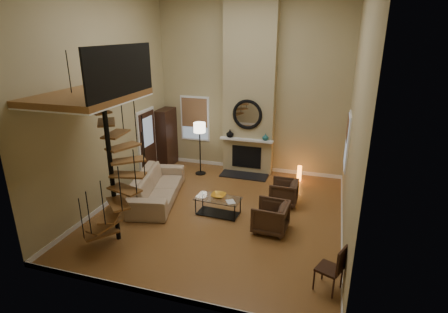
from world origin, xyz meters
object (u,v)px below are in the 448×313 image
(armchair_near, at_px, (286,192))
(accent_lamp, at_px, (299,173))
(sofa, at_px, (157,186))
(side_chair, at_px, (334,267))
(armchair_far, at_px, (274,218))
(hutch, at_px, (167,138))
(floor_lamp, at_px, (200,132))
(coffee_table, at_px, (218,204))

(armchair_near, height_order, accent_lamp, armchair_near)
(sofa, distance_m, side_chair, 5.28)
(armchair_near, distance_m, armchair_far, 1.44)
(hutch, distance_m, armchair_near, 4.76)
(floor_lamp, xyz_separation_m, accent_lamp, (3.12, 0.35, -1.16))
(side_chair, bearing_deg, coffee_table, 143.18)
(sofa, bearing_deg, hutch, 6.62)
(armchair_far, bearing_deg, coffee_table, -101.55)
(hutch, height_order, side_chair, hutch)
(floor_lamp, height_order, side_chair, floor_lamp)
(armchair_far, bearing_deg, sofa, -98.72)
(sofa, distance_m, floor_lamp, 2.38)
(armchair_near, xyz_separation_m, floor_lamp, (-2.96, 1.38, 1.06))
(armchair_near, distance_m, accent_lamp, 1.74)
(armchair_near, relative_size, side_chair, 0.78)
(coffee_table, relative_size, floor_lamp, 0.69)
(sofa, bearing_deg, coffee_table, -112.80)
(coffee_table, xyz_separation_m, accent_lamp, (1.73, 2.77, -0.03))
(hutch, xyz_separation_m, floor_lamp, (1.39, -0.48, 0.46))
(floor_lamp, xyz_separation_m, side_chair, (4.22, -4.54, -0.89))
(coffee_table, bearing_deg, armchair_far, -14.92)
(coffee_table, bearing_deg, hutch, 133.77)
(hutch, distance_m, floor_lamp, 1.54)
(hutch, bearing_deg, coffee_table, -46.23)
(sofa, distance_m, armchair_far, 3.41)
(coffee_table, bearing_deg, side_chair, -36.82)
(armchair_far, relative_size, side_chair, 0.85)
(hutch, xyz_separation_m, armchair_near, (4.34, -1.86, -0.60))
(accent_lamp, bearing_deg, armchair_far, -94.71)
(coffee_table, height_order, side_chair, side_chair)
(floor_lamp, distance_m, side_chair, 6.26)
(coffee_table, relative_size, accent_lamp, 2.42)
(coffee_table, xyz_separation_m, floor_lamp, (-1.39, 2.42, 1.13))
(sofa, bearing_deg, accent_lamp, -68.71)
(armchair_far, distance_m, side_chair, 2.20)
(hutch, height_order, armchair_near, hutch)
(armchair_near, bearing_deg, sofa, -77.89)
(armchair_near, height_order, armchair_far, armchair_far)
(floor_lamp, bearing_deg, sofa, -102.58)
(floor_lamp, bearing_deg, accent_lamp, 6.37)
(coffee_table, relative_size, side_chair, 1.28)
(sofa, height_order, armchair_near, sofa)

